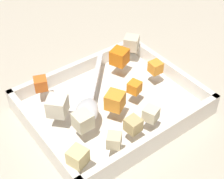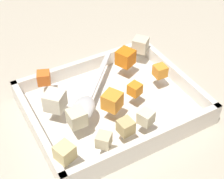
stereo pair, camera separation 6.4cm
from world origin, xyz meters
TOP-DOWN VIEW (x-y plane):
  - ground_plane at (0.00, 0.00)m, footprint 4.00×4.00m
  - baking_dish at (0.01, 0.01)m, footprint 0.32×0.26m
  - carrot_chunk_far_right at (-0.06, -0.06)m, footprint 0.04×0.04m
  - carrot_chunk_rim_edge at (0.11, -0.08)m, footprint 0.03×0.03m
  - carrot_chunk_corner_se at (-0.10, 0.01)m, footprint 0.02×0.02m
  - carrot_chunk_near_right at (0.03, 0.04)m, footprint 0.04×0.04m
  - carrot_chunk_near_spoon at (-0.02, 0.03)m, footprint 0.03×0.03m
  - potato_chunk_mid_left at (0.04, 0.11)m, footprint 0.03×0.03m
  - potato_chunk_far_left at (0.10, 0.05)m, footprint 0.03×0.03m
  - potato_chunk_heap_side at (0.15, 0.11)m, footprint 0.03×0.03m
  - potato_chunk_back_center at (0.00, 0.11)m, footprint 0.03×0.03m
  - potato_chunk_under_handle at (0.09, 0.11)m, footprint 0.03×0.03m
  - parsnip_chunk_near_left at (-0.11, -0.08)m, footprint 0.04×0.04m
  - parsnip_chunk_corner_ne at (0.12, -0.01)m, footprint 0.05×0.05m
  - serving_spoon at (0.08, 0.02)m, footprint 0.17×0.18m

SIDE VIEW (x-z plane):
  - ground_plane at x=0.00m, z-range 0.00..0.00m
  - baking_dish at x=0.01m, z-range -0.01..0.04m
  - serving_spoon at x=0.08m, z-range 0.04..0.06m
  - carrot_chunk_near_spoon at x=-0.02m, z-range 0.05..0.07m
  - potato_chunk_under_handle at x=0.09m, z-range 0.05..0.07m
  - carrot_chunk_corner_se at x=-0.10m, z-range 0.05..0.07m
  - potato_chunk_back_center at x=0.00m, z-range 0.05..0.07m
  - potato_chunk_mid_left at x=0.04m, z-range 0.05..0.07m
  - carrot_chunk_rim_edge at x=0.11m, z-range 0.05..0.07m
  - potato_chunk_heap_side at x=0.15m, z-range 0.05..0.07m
  - potato_chunk_far_left at x=0.10m, z-range 0.05..0.08m
  - parsnip_chunk_near_left at x=-0.11m, z-range 0.05..0.08m
  - carrot_chunk_near_right at x=0.03m, z-range 0.05..0.08m
  - carrot_chunk_far_right at x=-0.06m, z-range 0.05..0.08m
  - parsnip_chunk_corner_ne at x=0.12m, z-range 0.05..0.08m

